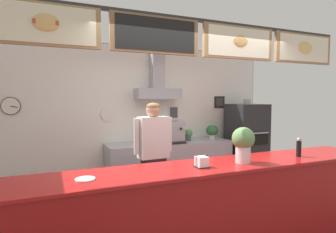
{
  "coord_description": "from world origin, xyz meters",
  "views": [
    {
      "loc": [
        -1.62,
        -2.87,
        1.76
      ],
      "look_at": [
        -0.11,
        0.68,
        1.5
      ],
      "focal_mm": 29.65,
      "sensor_mm": 36.0,
      "label": 1
    }
  ],
  "objects_px": {
    "potted_rosemary": "(188,134)",
    "potted_basil": "(212,131)",
    "espresso_machine": "(169,132)",
    "pizza_oven": "(246,144)",
    "napkin_holder": "(202,162)",
    "basil_vase": "(243,143)",
    "condiment_plate": "(85,179)",
    "shop_worker": "(153,157)",
    "pepper_grinder": "(299,147)"
  },
  "relations": [
    {
      "from": "pizza_oven",
      "to": "napkin_holder",
      "type": "distance_m",
      "value": 3.11
    },
    {
      "from": "napkin_holder",
      "to": "condiment_plate",
      "type": "distance_m",
      "value": 1.17
    },
    {
      "from": "espresso_machine",
      "to": "pizza_oven",
      "type": "bearing_deg",
      "value": -4.88
    },
    {
      "from": "espresso_machine",
      "to": "condiment_plate",
      "type": "bearing_deg",
      "value": -128.2
    },
    {
      "from": "pizza_oven",
      "to": "basil_vase",
      "type": "distance_m",
      "value": 2.78
    },
    {
      "from": "pizza_oven",
      "to": "napkin_holder",
      "type": "relative_size",
      "value": 12.35
    },
    {
      "from": "pizza_oven",
      "to": "potted_rosemary",
      "type": "bearing_deg",
      "value": 170.78
    },
    {
      "from": "potted_rosemary",
      "to": "pepper_grinder",
      "type": "bearing_deg",
      "value": -81.85
    },
    {
      "from": "espresso_machine",
      "to": "napkin_holder",
      "type": "relative_size",
      "value": 3.58
    },
    {
      "from": "potted_rosemary",
      "to": "condiment_plate",
      "type": "xyz_separation_m",
      "value": [
        -2.19,
        -2.3,
        -0.01
      ]
    },
    {
      "from": "napkin_holder",
      "to": "potted_rosemary",
      "type": "bearing_deg",
      "value": 66.11
    },
    {
      "from": "shop_worker",
      "to": "basil_vase",
      "type": "xyz_separation_m",
      "value": [
        0.62,
        -1.2,
        0.34
      ]
    },
    {
      "from": "potted_basil",
      "to": "condiment_plate",
      "type": "xyz_separation_m",
      "value": [
        -2.71,
        -2.25,
        -0.05
      ]
    },
    {
      "from": "basil_vase",
      "to": "condiment_plate",
      "type": "bearing_deg",
      "value": 179.42
    },
    {
      "from": "pizza_oven",
      "to": "potted_rosemary",
      "type": "relative_size",
      "value": 7.9
    },
    {
      "from": "espresso_machine",
      "to": "napkin_holder",
      "type": "xyz_separation_m",
      "value": [
        -0.6,
        -2.25,
        -0.03
      ]
    },
    {
      "from": "shop_worker",
      "to": "potted_basil",
      "type": "height_order",
      "value": "shop_worker"
    },
    {
      "from": "espresso_machine",
      "to": "potted_basil",
      "type": "bearing_deg",
      "value": 0.74
    },
    {
      "from": "shop_worker",
      "to": "napkin_holder",
      "type": "relative_size",
      "value": 12.07
    },
    {
      "from": "espresso_machine",
      "to": "potted_rosemary",
      "type": "bearing_deg",
      "value": 7.93
    },
    {
      "from": "shop_worker",
      "to": "basil_vase",
      "type": "relative_size",
      "value": 4.27
    },
    {
      "from": "pizza_oven",
      "to": "basil_vase",
      "type": "xyz_separation_m",
      "value": [
        -1.75,
        -2.11,
        0.44
      ]
    },
    {
      "from": "pizza_oven",
      "to": "potted_basil",
      "type": "xyz_separation_m",
      "value": [
        -0.73,
        0.16,
        0.28
      ]
    },
    {
      "from": "shop_worker",
      "to": "potted_rosemary",
      "type": "relative_size",
      "value": 7.72
    },
    {
      "from": "shop_worker",
      "to": "pepper_grinder",
      "type": "xyz_separation_m",
      "value": [
        1.45,
        -1.21,
        0.24
      ]
    },
    {
      "from": "napkin_holder",
      "to": "pizza_oven",
      "type": "bearing_deg",
      "value": 42.87
    },
    {
      "from": "pepper_grinder",
      "to": "potted_basil",
      "type": "bearing_deg",
      "value": 85.3
    },
    {
      "from": "pizza_oven",
      "to": "condiment_plate",
      "type": "height_order",
      "value": "pizza_oven"
    },
    {
      "from": "potted_rosemary",
      "to": "potted_basil",
      "type": "xyz_separation_m",
      "value": [
        0.52,
        -0.05,
        0.04
      ]
    },
    {
      "from": "shop_worker",
      "to": "napkin_holder",
      "type": "distance_m",
      "value": 1.21
    },
    {
      "from": "shop_worker",
      "to": "condiment_plate",
      "type": "relative_size",
      "value": 9.67
    },
    {
      "from": "potted_basil",
      "to": "espresso_machine",
      "type": "bearing_deg",
      "value": -179.26
    },
    {
      "from": "shop_worker",
      "to": "espresso_machine",
      "type": "relative_size",
      "value": 3.37
    },
    {
      "from": "shop_worker",
      "to": "espresso_machine",
      "type": "bearing_deg",
      "value": -127.29
    },
    {
      "from": "potted_basil",
      "to": "pepper_grinder",
      "type": "xyz_separation_m",
      "value": [
        -0.19,
        -2.27,
        0.06
      ]
    },
    {
      "from": "espresso_machine",
      "to": "potted_basil",
      "type": "relative_size",
      "value": 1.75
    },
    {
      "from": "basil_vase",
      "to": "condiment_plate",
      "type": "height_order",
      "value": "basil_vase"
    },
    {
      "from": "pizza_oven",
      "to": "basil_vase",
      "type": "bearing_deg",
      "value": -129.61
    },
    {
      "from": "pepper_grinder",
      "to": "condiment_plate",
      "type": "height_order",
      "value": "pepper_grinder"
    },
    {
      "from": "espresso_machine",
      "to": "potted_basil",
      "type": "distance_m",
      "value": 0.95
    },
    {
      "from": "potted_basil",
      "to": "pepper_grinder",
      "type": "height_order",
      "value": "pepper_grinder"
    },
    {
      "from": "condiment_plate",
      "to": "basil_vase",
      "type": "bearing_deg",
      "value": -0.58
    },
    {
      "from": "potted_rosemary",
      "to": "pepper_grinder",
      "type": "distance_m",
      "value": 2.35
    },
    {
      "from": "potted_rosemary",
      "to": "napkin_holder",
      "type": "height_order",
      "value": "napkin_holder"
    },
    {
      "from": "potted_rosemary",
      "to": "condiment_plate",
      "type": "height_order",
      "value": "potted_rosemary"
    },
    {
      "from": "espresso_machine",
      "to": "potted_rosemary",
      "type": "distance_m",
      "value": 0.44
    },
    {
      "from": "potted_rosemary",
      "to": "shop_worker",
      "type": "bearing_deg",
      "value": -135.15
    },
    {
      "from": "potted_rosemary",
      "to": "pepper_grinder",
      "type": "xyz_separation_m",
      "value": [
        0.33,
        -2.32,
        0.1
      ]
    },
    {
      "from": "pizza_oven",
      "to": "shop_worker",
      "type": "height_order",
      "value": "pizza_oven"
    },
    {
      "from": "pepper_grinder",
      "to": "pizza_oven",
      "type": "bearing_deg",
      "value": 66.64
    }
  ]
}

